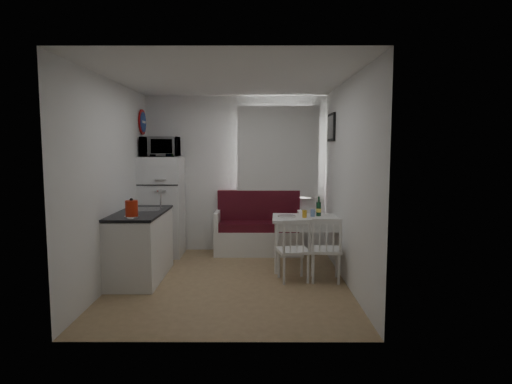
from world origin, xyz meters
TOP-DOWN VIEW (x-y plane):
  - floor at (0.00, 0.00)m, footprint 3.00×3.50m
  - ceiling at (0.00, 0.00)m, footprint 3.00×3.50m
  - wall_back at (0.00, 1.75)m, footprint 3.00×0.02m
  - wall_front at (0.00, -1.75)m, footprint 3.00×0.02m
  - wall_left at (-1.50, 0.00)m, footprint 0.02×3.50m
  - wall_right at (1.50, 0.00)m, footprint 0.02×3.50m
  - window at (0.70, 1.72)m, footprint 1.22×0.06m
  - curtain at (0.70, 1.65)m, footprint 1.35×0.02m
  - kitchen_counter at (-1.20, 0.16)m, footprint 0.62×1.32m
  - wall_sign at (-1.47, 1.45)m, footprint 0.03×0.40m
  - picture_frame at (1.48, 1.10)m, footprint 0.04×0.52m
  - bench at (0.38, 1.51)m, footprint 1.44×0.55m
  - dining_table at (1.08, 0.62)m, footprint 1.03×0.75m
  - chair_left at (0.83, -0.04)m, footprint 0.45×0.44m
  - chair_right at (1.25, -0.04)m, footprint 0.44×0.42m
  - fridge at (-1.18, 1.40)m, footprint 0.64×0.64m
  - microwave at (-1.18, 1.35)m, footprint 0.57×0.39m
  - kettle at (-1.15, -0.38)m, footprint 0.18×0.18m
  - wine_bottle at (1.25, 0.72)m, footprint 0.07×0.07m
  - drinking_glass_orange at (1.03, 0.57)m, footprint 0.06×0.06m
  - drinking_glass_blue at (1.16, 0.67)m, footprint 0.06×0.06m
  - plate at (0.78, 0.64)m, footprint 0.26×0.26m

SIDE VIEW (x-z plane):
  - floor at x=0.00m, z-range -0.01..0.01m
  - bench at x=0.38m, z-range -0.17..0.86m
  - kitchen_counter at x=-1.20m, z-range -0.12..1.04m
  - chair_left at x=0.83m, z-range 0.29..0.74m
  - chair_right at x=1.25m, z-range 0.30..0.76m
  - dining_table at x=1.08m, z-range 0.29..1.04m
  - plate at x=0.78m, z-range 0.75..0.77m
  - fridge at x=-1.18m, z-range 0.00..1.60m
  - drinking_glass_blue at x=1.16m, z-range 0.75..0.86m
  - drinking_glass_orange at x=1.03m, z-range 0.75..0.86m
  - wine_bottle at x=1.25m, z-range 0.75..1.04m
  - kettle at x=-1.15m, z-range 0.90..1.14m
  - wall_back at x=0.00m, z-range 0.00..2.60m
  - wall_front at x=0.00m, z-range 0.00..2.60m
  - wall_left at x=-1.50m, z-range 0.00..2.60m
  - wall_right at x=1.50m, z-range 0.00..2.60m
  - window at x=0.70m, z-range 0.89..2.36m
  - curtain at x=0.70m, z-range 0.93..2.42m
  - microwave at x=-1.18m, z-range 1.60..1.92m
  - picture_frame at x=1.48m, z-range 1.84..2.26m
  - wall_sign at x=-1.47m, z-range 1.95..2.35m
  - ceiling at x=0.00m, z-range 2.59..2.61m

